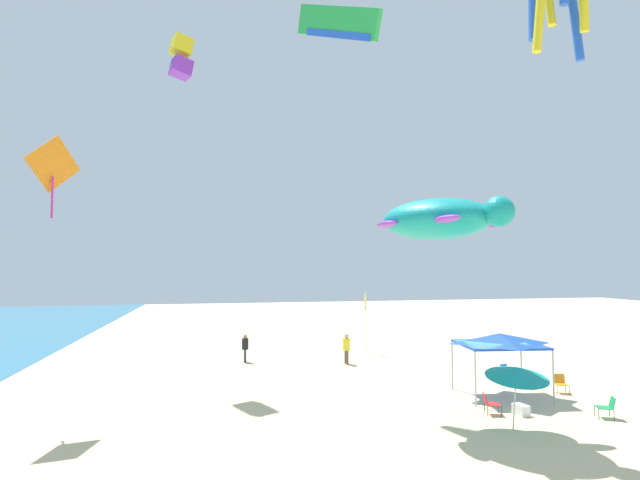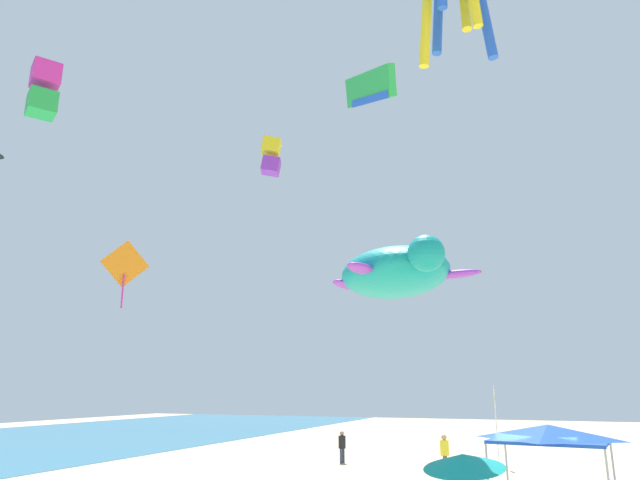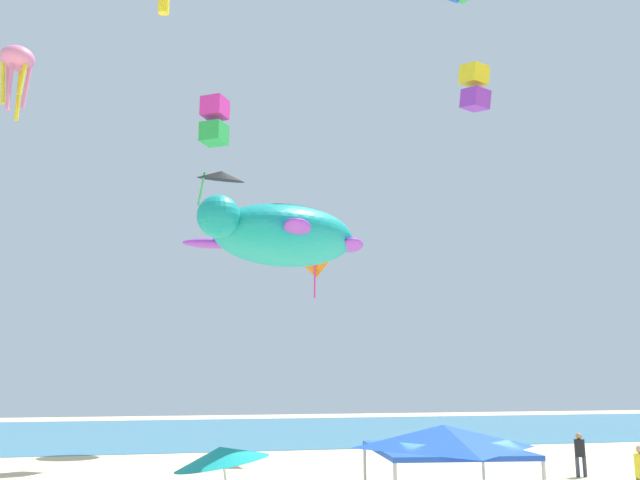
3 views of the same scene
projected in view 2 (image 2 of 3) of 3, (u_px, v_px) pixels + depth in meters
canopy_tent at (548, 434)px, 18.29m from camera, size 3.34×3.83×2.82m
beach_umbrella at (463, 461)px, 14.92m from camera, size 2.19×2.16×2.48m
banner_flag at (496, 418)px, 29.80m from camera, size 0.36×0.06×4.10m
person_beachcomber at (342, 444)px, 31.09m from camera, size 0.45×0.40×1.68m
person_by_tent at (445, 450)px, 27.32m from camera, size 0.48×0.43×1.79m
kite_box_yellow at (271, 156)px, 35.28m from camera, size 1.43×1.52×2.42m
kite_parafoil_green at (369, 88)px, 27.57m from camera, size 4.19×3.48×3.09m
kite_diamond_orange at (125, 266)px, 28.37m from camera, size 1.83×1.63×3.42m
kite_turtle_teal at (396, 273)px, 18.57m from camera, size 5.55×5.57×1.63m
kite_box_magenta at (44, 90)px, 25.86m from camera, size 1.64×1.64×2.50m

